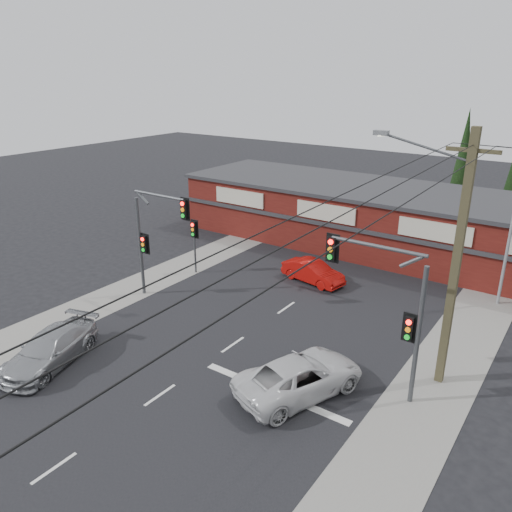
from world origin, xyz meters
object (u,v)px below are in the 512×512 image
Objects in this scene: red_sedan at (313,272)px; utility_pole at (453,255)px; white_suv at (300,376)px; silver_suv at (50,349)px; shop_building at (364,215)px.

utility_pole is (8.92, -5.87, 4.76)m from red_sedan.
utility_pole is (4.07, 3.91, 4.67)m from white_suv.
white_suv is 1.08× the size of silver_suv.
red_sedan is at bearing -42.62° from white_suv.
red_sedan is (-4.84, 9.78, -0.09)m from white_suv.
silver_suv is at bearing -101.14° from shop_building.
white_suv reaches higher than silver_suv.
silver_suv is 22.71m from shop_building.
silver_suv is 16.69m from utility_pole.
shop_building is 17.15m from utility_pole.
shop_building reaches higher than silver_suv.
utility_pole is (9.36, -14.00, 3.26)m from shop_building.
shop_building reaches higher than red_sedan.
silver_suv is at bearing 171.07° from red_sedan.
white_suv is 18.72m from shop_building.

